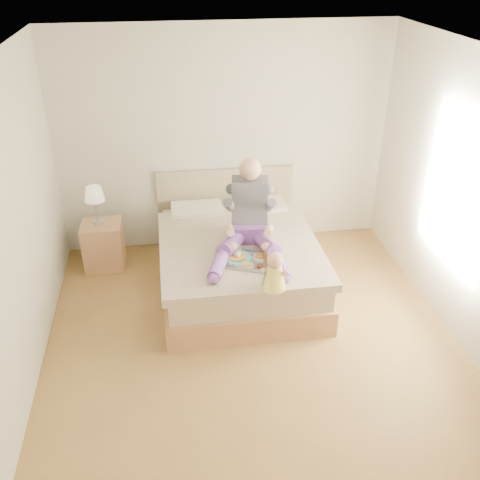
{
  "coord_description": "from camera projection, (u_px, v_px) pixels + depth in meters",
  "views": [
    {
      "loc": [
        -0.73,
        -4.02,
        3.46
      ],
      "look_at": [
        -0.03,
        0.67,
        0.78
      ],
      "focal_mm": 40.0,
      "sensor_mm": 36.0,
      "label": 1
    }
  ],
  "objects": [
    {
      "name": "room",
      "position": [
        264.0,
        202.0,
        4.54
      ],
      "size": [
        4.02,
        4.22,
        2.71
      ],
      "color": "brown",
      "rests_on": "ground"
    },
    {
      "name": "bed",
      "position": [
        237.0,
        258.0,
        6.04
      ],
      "size": [
        1.7,
        2.18,
        1.0
      ],
      "color": "#996B47",
      "rests_on": "ground"
    },
    {
      "name": "lamp",
      "position": [
        94.0,
        196.0,
        6.06
      ],
      "size": [
        0.23,
        0.23,
        0.46
      ],
      "color": "#AAAEB1",
      "rests_on": "nightstand"
    },
    {
      "name": "baby",
      "position": [
        275.0,
        273.0,
        4.94
      ],
      "size": [
        0.27,
        0.34,
        0.37
      ],
      "rotation": [
        0.0,
        0.0,
        -0.38
      ],
      "color": "#FEF250",
      "rests_on": "bed"
    },
    {
      "name": "tray",
      "position": [
        247.0,
        258.0,
        5.41
      ],
      "size": [
        0.58,
        0.53,
        0.14
      ],
      "rotation": [
        0.0,
        0.0,
        -0.39
      ],
      "color": "#AAAEB1",
      "rests_on": "bed"
    },
    {
      "name": "nightstand",
      "position": [
        104.0,
        245.0,
        6.36
      ],
      "size": [
        0.47,
        0.42,
        0.56
      ],
      "rotation": [
        0.0,
        0.0,
        -0.02
      ],
      "color": "#996B47",
      "rests_on": "ground"
    },
    {
      "name": "adult",
      "position": [
        250.0,
        222.0,
        5.58
      ],
      "size": [
        0.79,
        1.19,
        0.94
      ],
      "rotation": [
        0.0,
        0.0,
        -0.17
      ],
      "color": "#6B3A92",
      "rests_on": "bed"
    }
  ]
}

